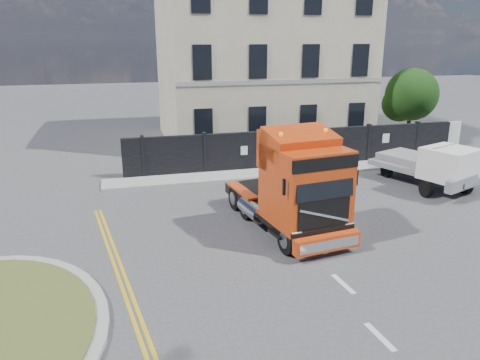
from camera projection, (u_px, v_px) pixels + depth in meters
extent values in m
plane|color=#424244|center=(227.00, 252.00, 14.90)|extent=(120.00, 120.00, 0.00)
cube|color=black|center=(299.00, 148.00, 24.40)|extent=(18.00, 0.25, 2.00)
cube|color=silver|center=(439.00, 140.00, 26.48)|extent=(2.60, 0.12, 2.00)
cube|color=beige|center=(258.00, 54.00, 30.02)|extent=(12.00, 10.00, 11.00)
cylinder|color=#382619|center=(408.00, 127.00, 29.19)|extent=(0.24, 0.24, 2.40)
sphere|color=black|center=(412.00, 94.00, 28.61)|extent=(3.20, 3.20, 3.20)
sphere|color=black|center=(400.00, 104.00, 29.03)|extent=(2.20, 2.20, 2.20)
cube|color=#969691|center=(305.00, 170.00, 23.84)|extent=(20.00, 1.60, 0.12)
cube|color=black|center=(282.00, 206.00, 17.00)|extent=(2.98, 5.97, 0.41)
cube|color=#C63A0D|center=(305.00, 185.00, 15.23)|extent=(2.57, 2.64, 2.54)
cube|color=#C63A0D|center=(292.00, 147.00, 15.76)|extent=(2.36, 1.12, 1.27)
cube|color=black|center=(325.00, 184.00, 14.10)|extent=(1.99, 0.32, 0.95)
cube|color=#C63A0D|center=(327.00, 243.00, 14.37)|extent=(2.29, 0.62, 0.50)
cylinder|color=black|center=(288.00, 240.00, 14.66)|extent=(0.42, 0.97, 0.94)
cylinder|color=gray|center=(288.00, 240.00, 14.66)|extent=(0.40, 0.56, 0.52)
cylinder|color=black|center=(340.00, 230.00, 15.38)|extent=(0.42, 0.97, 0.94)
cylinder|color=gray|center=(340.00, 230.00, 15.38)|extent=(0.40, 0.56, 0.52)
cylinder|color=black|center=(247.00, 207.00, 17.51)|extent=(0.42, 0.97, 0.94)
cylinder|color=gray|center=(247.00, 207.00, 17.51)|extent=(0.40, 0.56, 0.52)
cylinder|color=black|center=(293.00, 200.00, 18.22)|extent=(0.42, 0.97, 0.94)
cylinder|color=gray|center=(293.00, 200.00, 18.22)|extent=(0.40, 0.56, 0.52)
cylinder|color=black|center=(236.00, 198.00, 18.47)|extent=(0.42, 0.97, 0.94)
cylinder|color=gray|center=(236.00, 198.00, 18.47)|extent=(0.40, 0.56, 0.52)
cylinder|color=black|center=(280.00, 192.00, 19.19)|extent=(0.42, 0.97, 0.94)
cylinder|color=gray|center=(280.00, 192.00, 19.19)|extent=(0.40, 0.56, 0.52)
cube|color=slate|center=(425.00, 169.00, 21.52)|extent=(3.62, 5.34, 0.26)
cube|color=silver|center=(449.00, 164.00, 19.89)|extent=(2.50, 2.44, 1.34)
cylinder|color=black|center=(426.00, 189.00, 19.96)|extent=(0.26, 0.72, 0.72)
cylinder|color=black|center=(465.00, 185.00, 20.44)|extent=(0.26, 0.72, 0.72)
cylinder|color=black|center=(387.00, 170.00, 22.82)|extent=(0.26, 0.72, 0.72)
cylinder|color=black|center=(422.00, 167.00, 23.31)|extent=(0.26, 0.72, 0.72)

